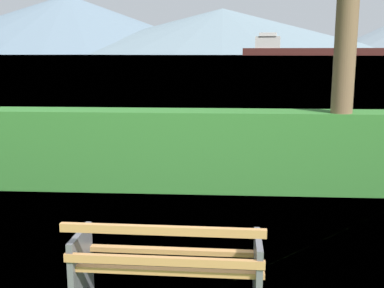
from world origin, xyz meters
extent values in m
plane|color=#6B8EA3|center=(0.00, 309.89, 0.00)|extent=(620.00, 620.00, 0.00)
cube|color=#A0703F|center=(0.00, -0.19, 0.45)|extent=(1.54, 0.10, 0.04)
cube|color=#A0703F|center=(0.00, 0.00, 0.45)|extent=(1.54, 0.10, 0.04)
cube|color=#A0703F|center=(0.00, 0.19, 0.45)|extent=(1.54, 0.10, 0.04)
cube|color=#A0703F|center=(-0.01, -0.27, 0.57)|extent=(1.54, 0.08, 0.06)
cube|color=#A0703F|center=(-0.01, -0.31, 0.84)|extent=(1.54, 0.08, 0.06)
cube|color=#4C4C51|center=(-0.73, 0.00, 0.34)|extent=(0.06, 0.51, 0.68)
cube|color=#4C4C51|center=(0.73, -0.04, 0.34)|extent=(0.06, 0.51, 0.68)
cube|color=#2D6B28|center=(0.00, 3.58, 0.62)|extent=(10.64, 0.66, 1.25)
cylinder|color=brown|center=(2.19, 3.42, 2.26)|extent=(0.31, 0.31, 4.51)
cube|color=#471E19|center=(58.36, 309.76, 2.35)|extent=(89.43, 23.48, 4.69)
cube|color=beige|center=(30.24, 313.57, 8.45)|extent=(17.23, 12.55, 7.51)
cube|color=silver|center=(30.24, 313.57, 13.38)|extent=(12.64, 13.06, 2.35)
cone|color=slate|center=(-195.66, 598.07, 36.67)|extent=(412.74, 412.74, 73.34)
cone|color=slate|center=(0.00, 571.74, 26.54)|extent=(405.14, 405.14, 53.08)
camera|label=1|loc=(0.42, -3.55, 2.13)|focal=43.79mm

